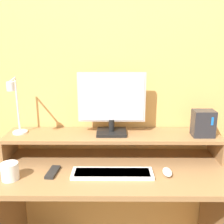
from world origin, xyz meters
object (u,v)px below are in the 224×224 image
object	(u,v)px
mouse	(167,172)
remote_control	(53,172)
router_dock	(203,123)
monitor	(112,102)
mug	(10,171)
desk_lamp	(16,108)
keyboard	(112,173)

from	to	relation	value
mouse	remote_control	bearing A→B (deg)	179.07
router_dock	mouse	xyz separation A→B (m)	(-0.25, -0.21, -0.22)
remote_control	router_dock	bearing A→B (deg)	12.17
monitor	mug	bearing A→B (deg)	-150.97
monitor	mouse	bearing A→B (deg)	-38.24
desk_lamp	router_dock	bearing A→B (deg)	0.99
monitor	mouse	world-z (taller)	monitor
monitor	mouse	xyz separation A→B (m)	(0.32, -0.25, -0.35)
router_dock	mouse	size ratio (longest dim) A/B	1.66
desk_lamp	mug	size ratio (longest dim) A/B	3.81
monitor	remote_control	size ratio (longest dim) A/B	2.88
keyboard	remote_control	xyz separation A→B (m)	(-0.34, 0.02, -0.00)
keyboard	mug	size ratio (longest dim) A/B	4.82
desk_lamp	remote_control	world-z (taller)	desk_lamp
desk_lamp	keyboard	size ratio (longest dim) A/B	0.79
desk_lamp	router_dock	xyz separation A→B (m)	(1.15, 0.02, -0.10)
router_dock	remote_control	bearing A→B (deg)	-167.83
monitor	mouse	size ratio (longest dim) A/B	4.24
monitor	keyboard	distance (m)	0.44
keyboard	mug	distance (m)	0.56
desk_lamp	mouse	xyz separation A→B (m)	(0.90, -0.19, -0.33)
monitor	router_dock	xyz separation A→B (m)	(0.57, -0.04, -0.12)
monitor	keyboard	xyz separation A→B (m)	(0.00, -0.26, -0.35)
keyboard	mug	world-z (taller)	mug
desk_lamp	mouse	size ratio (longest dim) A/B	3.65
mouse	remote_control	xyz separation A→B (m)	(-0.65, 0.01, -0.01)
monitor	mug	distance (m)	0.71
router_dock	mug	bearing A→B (deg)	-166.84
router_dock	remote_control	size ratio (longest dim) A/B	1.13
mouse	remote_control	distance (m)	0.65
desk_lamp	keyboard	xyz separation A→B (m)	(0.58, -0.19, -0.34)
router_dock	monitor	bearing A→B (deg)	175.52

